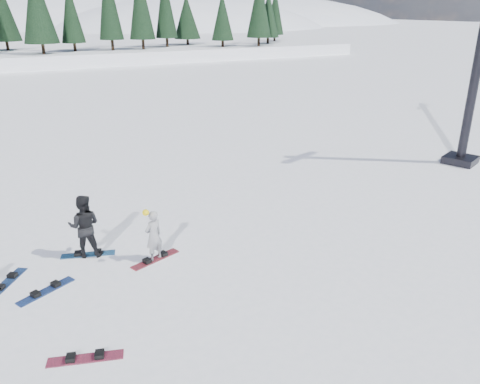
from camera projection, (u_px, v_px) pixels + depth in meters
name	position (u px, v px, depth m)	size (l,w,h in m)	color
ground	(191.00, 279.00, 12.27)	(420.00, 420.00, 0.00)	white
lift_tower	(474.00, 85.00, 20.08)	(2.33, 1.69, 8.69)	black
snowboarder_woman	(153.00, 236.00, 12.91)	(0.64, 0.54, 1.64)	#A2A3A7
snowboarder_man	(84.00, 226.00, 13.10)	(0.90, 0.70, 1.84)	black
snowboard_woman	(155.00, 259.00, 13.19)	(1.50, 0.28, 0.03)	maroon
snowboard_man	(88.00, 254.00, 13.44)	(1.50, 0.28, 0.03)	#1B5D96
snowboard_loose_b	(86.00, 359.00, 9.46)	(1.50, 0.28, 0.03)	maroon
snowboard_loose_a	(7.00, 283.00, 12.04)	(1.50, 0.28, 0.03)	navy
snowboard_loose_c	(46.00, 291.00, 11.70)	(1.50, 0.28, 0.03)	navy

